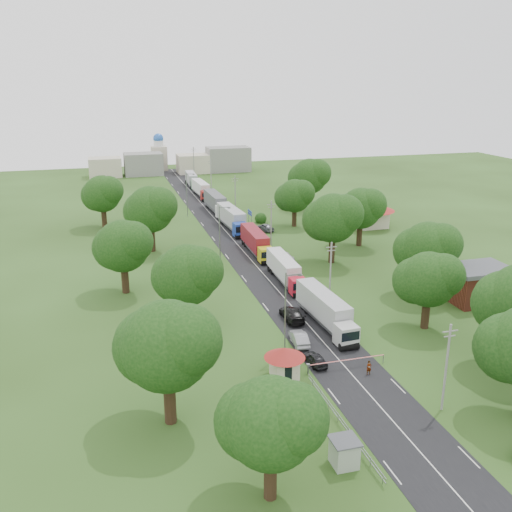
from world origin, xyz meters
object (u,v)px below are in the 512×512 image
object	(u,v)px
truck_0	(326,310)
guard_booth	(285,359)
car_lane_front	(315,359)
pedestrian_near	(369,368)
info_sign	(250,215)
boom_barrier	(335,363)
car_lane_mid	(299,338)

from	to	relation	value
truck_0	guard_booth	bearing A→B (deg)	-129.89
car_lane_front	pedestrian_near	world-z (taller)	pedestrian_near
guard_booth	car_lane_front	world-z (taller)	guard_booth
info_sign	boom_barrier	bearing A→B (deg)	-96.24
truck_0	car_lane_mid	bearing A→B (deg)	-141.09
guard_booth	info_sign	bearing A→B (deg)	78.32
boom_barrier	guard_booth	bearing A→B (deg)	-179.99
car_lane_front	pedestrian_near	bearing A→B (deg)	137.15
boom_barrier	guard_booth	world-z (taller)	guard_booth
pedestrian_near	guard_booth	bearing A→B (deg)	167.65
boom_barrier	car_lane_front	size ratio (longest dim) A/B	2.37
car_lane_mid	pedestrian_near	xyz separation A→B (m)	(4.75, -8.95, 0.03)
car_lane_mid	truck_0	bearing A→B (deg)	-134.99
guard_booth	info_sign	world-z (taller)	info_sign
car_lane_front	pedestrian_near	distance (m)	6.00
car_lane_mid	pedestrian_near	size ratio (longest dim) A/B	2.91
boom_barrier	car_lane_mid	xyz separation A→B (m)	(-1.64, 7.00, -0.13)
guard_booth	car_lane_front	bearing A→B (deg)	22.31
guard_booth	car_lane_front	size ratio (longest dim) A/B	1.13
boom_barrier	car_lane_front	world-z (taller)	car_lane_front
guard_booth	truck_0	distance (m)	14.47
guard_booth	info_sign	distance (m)	61.27
pedestrian_near	boom_barrier	bearing A→B (deg)	147.82
car_lane_front	pedestrian_near	xyz separation A→B (m)	(4.75, -3.67, 0.13)
car_lane_mid	pedestrian_near	world-z (taller)	pedestrian_near
truck_0	boom_barrier	bearing A→B (deg)	-107.22
info_sign	pedestrian_near	distance (m)	62.08
boom_barrier	guard_booth	distance (m)	5.98
guard_booth	info_sign	xyz separation A→B (m)	(12.40, 60.00, 0.84)
guard_booth	truck_0	size ratio (longest dim) A/B	0.30
car_lane_front	car_lane_mid	world-z (taller)	car_lane_mid
guard_booth	car_lane_front	xyz separation A→B (m)	(4.20, 1.72, -1.50)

